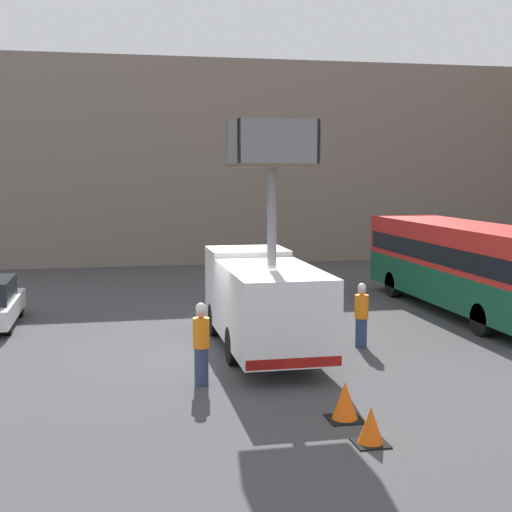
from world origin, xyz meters
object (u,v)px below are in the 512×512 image
at_px(utility_truck, 263,296).
at_px(traffic_cone_near_truck, 345,402).
at_px(traffic_cone_mid_road, 371,427).
at_px(road_worker_directing, 361,315).
at_px(road_worker_near_truck, 201,344).
at_px(city_bus, 464,261).

xyz_separation_m(utility_truck, traffic_cone_near_truck, (0.46, -5.51, -1.18)).
relative_size(traffic_cone_near_truck, traffic_cone_mid_road, 1.11).
height_order(utility_truck, road_worker_directing, utility_truck).
height_order(road_worker_near_truck, traffic_cone_near_truck, road_worker_near_truck).
height_order(city_bus, road_worker_near_truck, city_bus).
xyz_separation_m(utility_truck, traffic_cone_mid_road, (0.51, -6.80, -1.22)).
distance_m(road_worker_near_truck, road_worker_directing, 5.47).
distance_m(road_worker_directing, traffic_cone_mid_road, 7.20).
relative_size(city_bus, traffic_cone_near_truck, 14.39).
distance_m(utility_truck, road_worker_near_truck, 3.36).
relative_size(utility_truck, traffic_cone_near_truck, 8.60).
distance_m(traffic_cone_near_truck, traffic_cone_mid_road, 1.30).
height_order(city_bus, road_worker_directing, city_bus).
xyz_separation_m(traffic_cone_near_truck, traffic_cone_mid_road, (0.05, -1.30, -0.04)).
bearing_deg(road_worker_near_truck, utility_truck, 84.31).
distance_m(utility_truck, traffic_cone_near_truck, 5.65).
bearing_deg(road_worker_near_truck, traffic_cone_mid_road, -27.28).
bearing_deg(road_worker_directing, traffic_cone_near_truck, 11.51).
bearing_deg(city_bus, traffic_cone_mid_road, 151.94).
distance_m(utility_truck, road_worker_directing, 2.86).
xyz_separation_m(road_worker_directing, traffic_cone_near_truck, (-2.32, -5.51, -0.54)).
bearing_deg(city_bus, road_worker_directing, 134.40).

